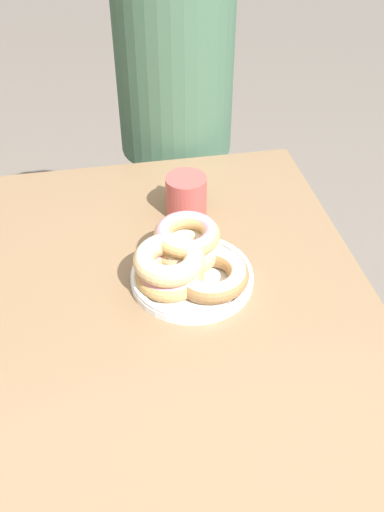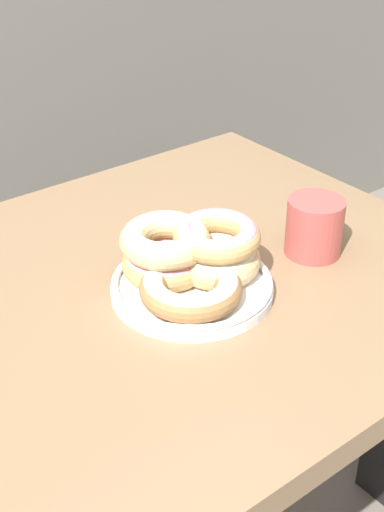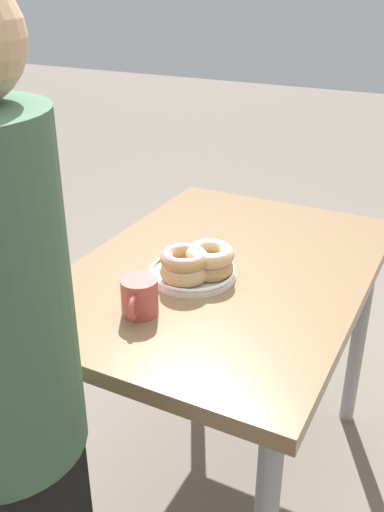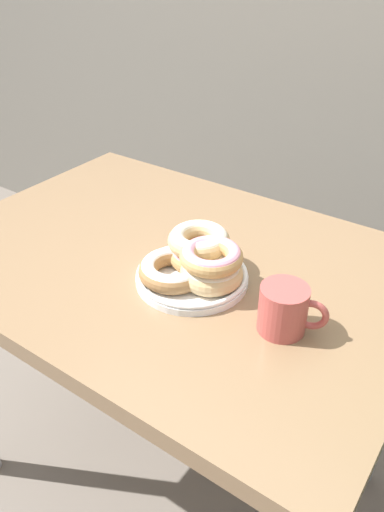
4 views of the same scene
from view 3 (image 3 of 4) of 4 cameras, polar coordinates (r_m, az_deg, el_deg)
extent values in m
plane|color=#70665B|center=(2.06, -1.22, -19.69)|extent=(14.00, 14.00, 0.00)
cube|color=#846647|center=(1.54, 3.18, -1.69)|extent=(1.05, 0.74, 0.04)
cylinder|color=#99999E|center=(2.22, 0.53, -3.73)|extent=(0.05, 0.05, 0.74)
cylinder|color=#99999E|center=(1.61, -15.36, -18.68)|extent=(0.05, 0.05, 0.74)
cylinder|color=#99999E|center=(2.06, 16.34, -7.54)|extent=(0.05, 0.05, 0.74)
cylinder|color=white|center=(1.48, 0.00, -1.84)|extent=(0.23, 0.23, 0.01)
torus|color=white|center=(1.47, 0.00, -1.43)|extent=(0.22, 0.22, 0.01)
torus|color=#D6B27A|center=(1.43, -0.78, -1.59)|extent=(0.15, 0.15, 0.04)
torus|color=silver|center=(1.42, -0.78, -1.32)|extent=(0.14, 0.14, 0.03)
torus|color=tan|center=(1.46, 1.75, -1.12)|extent=(0.17, 0.17, 0.04)
torus|color=pink|center=(1.46, 1.76, -0.90)|extent=(0.16, 0.16, 0.03)
torus|color=#9E7042|center=(1.50, -0.55, -0.33)|extent=(0.17, 0.17, 0.04)
torus|color=white|center=(1.49, -0.55, -0.10)|extent=(0.16, 0.16, 0.03)
torus|color=tan|center=(1.41, -0.77, -0.19)|extent=(0.13, 0.13, 0.03)
torus|color=pink|center=(1.41, -0.77, 0.02)|extent=(0.12, 0.12, 0.03)
torus|color=#D6B27A|center=(1.44, 1.78, 0.19)|extent=(0.18, 0.18, 0.04)
torus|color=silver|center=(1.44, 1.78, 0.43)|extent=(0.16, 0.16, 0.03)
cylinder|color=#B74C47|center=(1.31, -5.26, -4.06)|extent=(0.09, 0.09, 0.09)
cylinder|color=#382114|center=(1.29, -5.33, -2.60)|extent=(0.07, 0.07, 0.00)
torus|color=#B74C47|center=(1.27, -5.84, -5.15)|extent=(0.06, 0.03, 0.06)
camera|label=1|loc=(1.97, 15.44, 25.89)|focal=40.00mm
camera|label=2|loc=(2.08, -10.33, 22.11)|focal=50.00mm
camera|label=4|loc=(1.44, -35.95, 17.18)|focal=35.00mm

